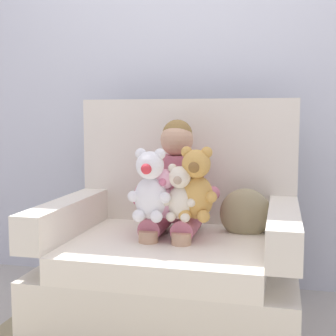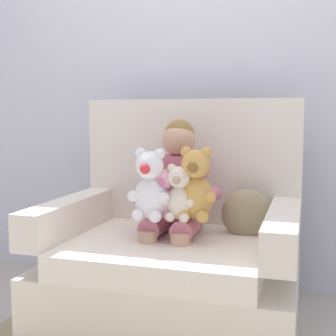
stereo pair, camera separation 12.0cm
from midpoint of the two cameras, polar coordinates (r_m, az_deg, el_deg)
The scene contains 9 objects.
ground_plane at distance 2.49m, azimuth -0.98°, elevation -18.82°, with size 8.00×8.00×0.00m, color #ADA89E.
back_wall at distance 2.98m, azimuth 2.61°, elevation 10.96°, with size 6.00×0.10×2.60m, color silver.
armchair at distance 2.42m, azimuth -0.64°, elevation -10.83°, with size 1.21×0.94×1.15m.
seated_child at distance 2.36m, azimuth -0.72°, elevation -3.02°, with size 0.45×0.39×0.82m.
plush_cream at distance 2.18m, azimuth -0.12°, elevation -3.21°, with size 0.16×0.13×0.27m.
plush_white at distance 2.19m, azimuth -3.76°, elevation -2.31°, with size 0.20×0.16×0.34m.
plush_pink at distance 2.22m, azimuth -1.92°, elevation -3.28°, with size 0.15×0.12×0.25m.
plush_honey at distance 2.19m, azimuth 1.91°, elevation -2.20°, with size 0.21×0.17×0.35m.
throw_pillow at distance 2.42m, azimuth 8.02°, elevation -5.55°, with size 0.26×0.12×0.26m, color #998C66.
Camera 1 is at (0.51, -2.20, 1.06)m, focal length 49.88 mm.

